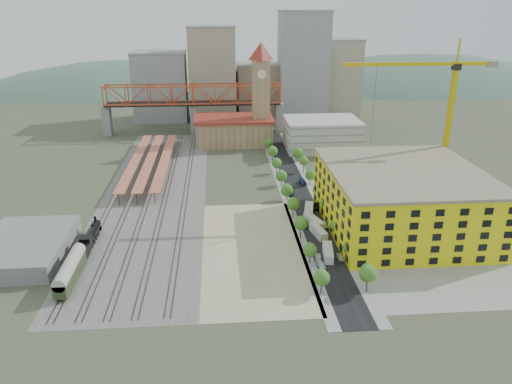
{
  "coord_description": "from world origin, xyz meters",
  "views": [
    {
      "loc": [
        -12.9,
        -155.53,
        64.64
      ],
      "look_at": [
        -1.59,
        -12.17,
        10.0
      ],
      "focal_mm": 35.0,
      "sensor_mm": 36.0,
      "label": 1
    }
  ],
  "objects": [
    {
      "name": "car_1",
      "position": [
        13.0,
        -38.67,
        0.67
      ],
      "size": [
        1.91,
        4.19,
        1.33
      ],
      "primitive_type": "imported",
      "rotation": [
        0.0,
        0.0,
        -0.13
      ],
      "color": "#ADAEB3",
      "rests_on": "ground"
    },
    {
      "name": "street_asphalt",
      "position": [
        16.0,
        15.0,
        0.03
      ],
      "size": [
        12.0,
        170.0,
        0.06
      ],
      "primitive_type": "cube",
      "color": "black",
      "rests_on": "ground"
    },
    {
      "name": "car_7",
      "position": [
        19.0,
        21.43,
        0.78
      ],
      "size": [
        2.41,
        5.47,
        1.56
      ],
      "primitive_type": "imported",
      "rotation": [
        0.0,
        0.0,
        0.04
      ],
      "color": "navy",
      "rests_on": "ground"
    },
    {
      "name": "sidewalk_west",
      "position": [
        10.5,
        15.0,
        0.02
      ],
      "size": [
        3.0,
        170.0,
        0.04
      ],
      "primitive_type": "cube",
      "color": "gray",
      "rests_on": "ground"
    },
    {
      "name": "car_0",
      "position": [
        13.0,
        -42.5,
        0.75
      ],
      "size": [
        2.27,
        4.6,
        1.51
      ],
      "primitive_type": "imported",
      "rotation": [
        0.0,
        0.0,
        0.11
      ],
      "color": "white",
      "rests_on": "ground"
    },
    {
      "name": "locomotive",
      "position": [
        -50.0,
        -25.21,
        2.13
      ],
      "size": [
        2.97,
        22.89,
        5.72
      ],
      "color": "black",
      "rests_on": "ground"
    },
    {
      "name": "car_4",
      "position": [
        19.0,
        -38.77,
        0.65
      ],
      "size": [
        1.77,
        3.91,
        1.3
      ],
      "primitive_type": "imported",
      "rotation": [
        0.0,
        0.0,
        0.06
      ],
      "color": "silver",
      "rests_on": "ground"
    },
    {
      "name": "platform_canopies",
      "position": [
        -41.0,
        45.0,
        3.99
      ],
      "size": [
        16.0,
        80.0,
        4.12
      ],
      "color": "#D97753",
      "rests_on": "ground"
    },
    {
      "name": "ballast_strip",
      "position": [
        -36.0,
        17.5,
        0.03
      ],
      "size": [
        36.0,
        165.0,
        0.06
      ],
      "primitive_type": "cube",
      "color": "#605E59",
      "rests_on": "ground"
    },
    {
      "name": "car_3",
      "position": [
        13.0,
        9.82,
        0.71
      ],
      "size": [
        2.71,
        5.11,
        1.41
      ],
      "primitive_type": "imported",
      "rotation": [
        0.0,
        0.0,
        -0.16
      ],
      "color": "navy",
      "rests_on": "ground"
    },
    {
      "name": "skyline",
      "position": [
        7.47,
        142.31,
        22.81
      ],
      "size": [
        133.0,
        46.0,
        60.0
      ],
      "color": "#9EA0A3",
      "rests_on": "ground"
    },
    {
      "name": "tower_crane",
      "position": [
        61.34,
        3.99,
        33.41
      ],
      "size": [
        50.71,
        2.62,
        54.13
      ],
      "color": "gold",
      "rests_on": "ground"
    },
    {
      "name": "clock_tower",
      "position": [
        8.0,
        79.99,
        28.7
      ],
      "size": [
        12.0,
        12.0,
        52.0
      ],
      "color": "tan",
      "rests_on": "ground"
    },
    {
      "name": "station_hall",
      "position": [
        -5.0,
        82.0,
        6.67
      ],
      "size": [
        38.0,
        24.0,
        13.1
      ],
      "color": "tan",
      "rests_on": "ground"
    },
    {
      "name": "site_trailer_d",
      "position": [
        16.0,
        -7.89,
        1.39
      ],
      "size": [
        4.82,
        10.5,
        2.78
      ],
      "primitive_type": "cube",
      "rotation": [
        0.0,
        0.0,
        -0.22
      ],
      "color": "silver",
      "rests_on": "ground"
    },
    {
      "name": "dirt_lot",
      "position": [
        -4.0,
        -31.5,
        0.03
      ],
      "size": [
        28.0,
        67.0,
        0.06
      ],
      "primitive_type": "cube",
      "color": "tan",
      "rests_on": "ground"
    },
    {
      "name": "construction_pad",
      "position": [
        45.0,
        -20.0,
        0.03
      ],
      "size": [
        50.0,
        90.0,
        0.06
      ],
      "primitive_type": "cube",
      "color": "gray",
      "rests_on": "ground"
    },
    {
      "name": "distant_hills",
      "position": [
        45.28,
        260.0,
        -79.54
      ],
      "size": [
        647.0,
        264.0,
        227.0
      ],
      "color": "#4C6B59",
      "rests_on": "ground"
    },
    {
      "name": "ground",
      "position": [
        0.0,
        0.0,
        0.0
      ],
      "size": [
        400.0,
        400.0,
        0.0
      ],
      "primitive_type": "plane",
      "color": "#474C38",
      "rests_on": "ground"
    },
    {
      "name": "car_5",
      "position": [
        19.0,
        -17.72,
        0.74
      ],
      "size": [
        1.61,
        4.52,
        1.49
      ],
      "primitive_type": "imported",
      "rotation": [
        0.0,
        0.0,
        -0.01
      ],
      "color": "gray",
      "rests_on": "ground"
    },
    {
      "name": "car_2",
      "position": [
        13.0,
        -16.39,
        0.79
      ],
      "size": [
        2.65,
        5.72,
        1.59
      ],
      "primitive_type": "imported",
      "rotation": [
        0.0,
        0.0,
        0.0
      ],
      "color": "black",
      "rests_on": "ground"
    },
    {
      "name": "car_6",
      "position": [
        19.0,
        -2.72,
        0.8
      ],
      "size": [
        3.06,
        5.96,
        1.61
      ],
      "primitive_type": "imported",
      "rotation": [
        0.0,
        0.0,
        -0.07
      ],
      "color": "black",
      "rests_on": "ground"
    },
    {
      "name": "warehouse",
      "position": [
        -66.0,
        -30.0,
        2.5
      ],
      "size": [
        22.0,
        32.0,
        5.0
      ],
      "primitive_type": "cube",
      "color": "gray",
      "rests_on": "ground"
    },
    {
      "name": "parking_garage",
      "position": [
        36.0,
        70.0,
        7.0
      ],
      "size": [
        34.0,
        26.0,
        14.0
      ],
      "primitive_type": "cube",
      "color": "silver",
      "rests_on": "ground"
    },
    {
      "name": "coach",
      "position": [
        -50.0,
        -44.76,
        3.18
      ],
      "size": [
        3.29,
        19.07,
        5.99
      ],
      "color": "#2E391F",
      "rests_on": "ground"
    },
    {
      "name": "site_trailer_a",
      "position": [
        16.0,
        -37.02,
        1.3
      ],
      "size": [
        3.86,
        9.73,
        2.59
      ],
      "primitive_type": "cube",
      "rotation": [
        0.0,
        0.0,
        -0.15
      ],
      "color": "silver",
      "rests_on": "ground"
    },
    {
      "name": "site_trailer_b",
      "position": [
        16.0,
        -23.63,
        1.25
      ],
      "size": [
        4.14,
        9.4,
        2.49
      ],
      "primitive_type": "cube",
      "rotation": [
        0.0,
        0.0,
        0.2
      ],
      "color": "silver",
      "rests_on": "ground"
    },
    {
      "name": "street_trees",
      "position": [
        16.0,
        5.0,
        0.0
      ],
      "size": [
        15.4,
        124.4,
        8.0
      ],
      "color": "#347021",
      "rests_on": "ground"
    },
    {
      "name": "construction_building",
      "position": [
        42.0,
        -20.0,
        9.41
      ],
      "size": [
        44.6,
        50.6,
        18.8
      ],
      "color": "yellow",
      "rests_on": "ground"
    },
    {
      "name": "truss_bridge",
      "position": [
        -25.0,
        105.0,
        18.86
      ],
      "size": [
        94.0,
        9.6,
        25.6
      ],
      "color": "gray",
      "rests_on": "ground"
    },
    {
      "name": "rail_tracks",
      "position": [
        -37.8,
        17.5,
        0.15
      ],
      "size": [
        26.56,
        160.0,
        0.18
      ],
      "color": "#382B23",
      "rests_on": "ground"
    },
    {
      "name": "sidewalk_east",
      "position": [
        21.5,
        15.0,
        0.02
      ],
      "size": [
        3.0,
        170.0,
        0.04
      ],
      "primitive_type": "cube",
      "color": "gray",
      "rests_on": "ground"
    },
    {
      "name": "site_trailer_c",
      "position": [
        16.0,
        -16.47,
        1.3
      ],
      "size": [
        5.27,
        9.81,
        2.6
      ],
      "primitive_type": "cube",
      "rotation": [
        0.0,
        0.0,
        0.31
      ],
      "color": "silver",
      "rests_on": "ground"
    }
  ]
}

